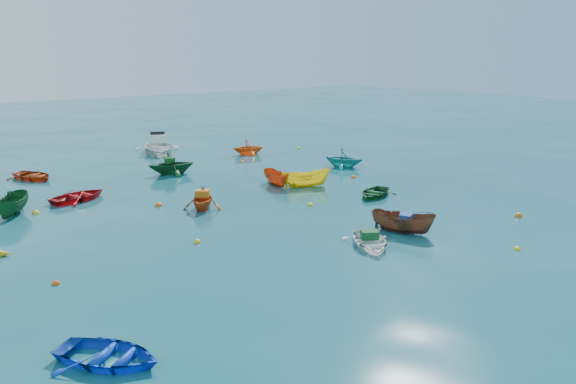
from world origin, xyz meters
TOP-DOWN VIEW (x-y plane):
  - ground at (0.00, 0.00)m, footprint 160.00×160.00m
  - dinghy_blue_sw at (-14.37, -5.26)m, footprint 3.43×3.65m
  - dinghy_white_near at (-2.19, -3.27)m, footprint 3.35×3.58m
  - sampan_brown_mid at (0.33, -2.93)m, footprint 2.24×3.16m
  - dinghy_orange_w at (-4.72, 6.28)m, footprint 3.18×3.21m
  - sampan_yellow_mid at (2.69, 6.59)m, footprint 3.22×2.34m
  - dinghy_green_e at (4.23, 2.40)m, footprint 3.41×2.97m
  - dinghy_cyan_se at (8.73, 9.52)m, footprint 3.32×3.48m
  - dinghy_red_nw at (-9.22, 12.09)m, footprint 3.69×3.04m
  - sampan_orange_n at (1.56, 8.06)m, footprint 1.58×2.90m
  - dinghy_green_n at (-2.00, 14.99)m, footprint 3.53×3.23m
  - dinghy_red_far at (-9.73, 19.18)m, footprint 3.28×3.85m
  - dinghy_orange_far at (6.28, 17.88)m, footprint 3.05×2.83m
  - sampan_green_far at (-12.83, 11.20)m, footprint 2.74×3.23m
  - motorboat_white at (0.93, 22.97)m, footprint 5.29×6.09m
  - tarp_green_a at (-2.14, -3.19)m, footprint 0.90×0.85m
  - tarp_blue_a at (0.39, -3.06)m, footprint 0.82×0.74m
  - tarp_orange_a at (-4.68, 6.32)m, footprint 0.90×0.88m
  - tarp_green_b at (-2.10, 15.01)m, footprint 0.72×0.85m
  - buoy_or_a at (-13.84, 0.92)m, footprint 0.29×0.29m
  - buoy_ye_a at (2.29, -7.43)m, footprint 0.29×0.29m
  - buoy_or_b at (6.84, -4.92)m, footprint 0.39×0.39m
  - buoy_ye_b at (-7.71, 1.67)m, footprint 0.33×0.33m
  - buoy_or_c at (-6.32, 8.19)m, footprint 0.38×0.38m
  - buoy_ye_c at (0.09, 3.18)m, footprint 0.32×0.32m
  - buoy_or_d at (6.72, 6.53)m, footprint 0.35×0.35m
  - buoy_ye_d at (-11.84, 10.82)m, footprint 0.36×0.36m
  - buoy_or_e at (4.02, 15.42)m, footprint 0.29×0.29m
  - buoy_ye_e at (11.08, 17.35)m, footprint 0.34×0.34m

SIDE VIEW (x-z plane):
  - ground at x=0.00m, z-range 0.00..0.00m
  - dinghy_blue_sw at x=-14.37m, z-range -0.31..0.31m
  - dinghy_white_near at x=-2.19m, z-range -0.30..0.30m
  - sampan_brown_mid at x=0.33m, z-range -0.57..0.57m
  - dinghy_orange_w at x=-4.72m, z-range -0.64..0.64m
  - sampan_yellow_mid at x=2.69m, z-range -0.59..0.59m
  - dinghy_green_e at x=4.23m, z-range -0.30..0.30m
  - dinghy_cyan_se at x=8.73m, z-range -0.71..0.71m
  - dinghy_red_nw at x=-9.22m, z-range -0.33..0.33m
  - sampan_orange_n at x=1.56m, z-range -0.53..0.53m
  - dinghy_green_n at x=-2.00m, z-range -0.79..0.79m
  - dinghy_red_far at x=-9.73m, z-range -0.34..0.34m
  - dinghy_orange_far at x=6.28m, z-range -0.66..0.66m
  - sampan_green_far at x=-12.83m, z-range -0.60..0.60m
  - motorboat_white at x=0.93m, z-range -0.83..0.83m
  - buoy_or_a at x=-13.84m, z-range -0.15..0.15m
  - buoy_ye_a at x=2.29m, z-range -0.14..0.14m
  - buoy_or_b at x=6.84m, z-range -0.19..0.19m
  - buoy_ye_b at x=-7.71m, z-range -0.16..0.16m
  - buoy_or_c at x=-6.32m, z-range -0.19..0.19m
  - buoy_ye_c at x=0.09m, z-range -0.16..0.16m
  - buoy_or_d at x=6.72m, z-range -0.18..0.18m
  - buoy_ye_d at x=-11.84m, z-range -0.18..0.18m
  - buoy_or_e at x=4.02m, z-range -0.14..0.14m
  - buoy_ye_e at x=11.08m, z-range -0.17..0.17m
  - tarp_green_a at x=-2.14m, z-range 0.30..0.65m
  - tarp_blue_a at x=0.39m, z-range 0.57..0.90m
  - tarp_orange_a at x=-4.68m, z-range 0.64..0.99m
  - tarp_green_b at x=-2.10m, z-range 0.79..1.15m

